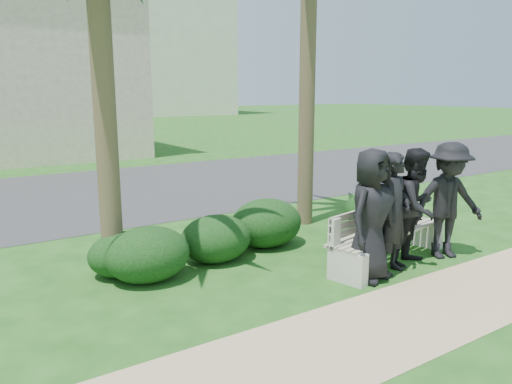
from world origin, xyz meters
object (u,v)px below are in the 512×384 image
(park_bench, at_px, (389,237))
(man_d, at_px, (448,201))
(man_c, at_px, (416,207))
(man_b, at_px, (394,213))
(man_a, at_px, (371,215))

(park_bench, relative_size, man_d, 1.41)
(park_bench, distance_m, man_c, 0.65)
(park_bench, height_order, man_d, man_d)
(man_b, xyz_separation_m, man_d, (1.29, -0.00, 0.04))
(man_a, relative_size, man_b, 1.05)
(man_d, bearing_deg, park_bench, 179.73)
(man_d, bearing_deg, man_c, -167.54)
(park_bench, bearing_deg, man_c, -55.31)
(park_bench, height_order, man_c, man_c)
(park_bench, xyz_separation_m, man_c, (0.28, -0.27, 0.52))
(man_c, xyz_separation_m, man_d, (0.69, -0.09, 0.03))
(man_b, relative_size, man_c, 0.99)
(man_d, bearing_deg, man_b, -160.21)
(park_bench, bearing_deg, man_b, -143.87)
(man_c, bearing_deg, man_d, -21.18)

